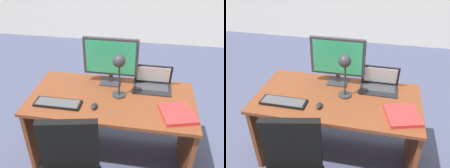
{
  "view_description": "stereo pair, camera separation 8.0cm",
  "coord_description": "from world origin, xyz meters",
  "views": [
    {
      "loc": [
        0.3,
        -1.76,
        2.03
      ],
      "look_at": [
        0.0,
        0.04,
        0.87
      ],
      "focal_mm": 38.45,
      "sensor_mm": 36.0,
      "label": 1
    },
    {
      "loc": [
        0.38,
        -1.74,
        2.03
      ],
      "look_at": [
        0.0,
        0.04,
        0.87
      ],
      "focal_mm": 38.45,
      "sensor_mm": 36.0,
      "label": 2
    }
  ],
  "objects": [
    {
      "name": "ground",
      "position": [
        0.0,
        1.5,
        0.0
      ],
      "size": [
        12.0,
        12.0,
        0.0
      ],
      "primitive_type": "plane",
      "color": "#474C6B"
    },
    {
      "name": "desk",
      "position": [
        0.0,
        0.05,
        0.51
      ],
      "size": [
        1.5,
        0.74,
        0.75
      ],
      "color": "brown",
      "rests_on": "ground"
    },
    {
      "name": "monitor",
      "position": [
        -0.05,
        0.25,
        1.02
      ],
      "size": [
        0.52,
        0.16,
        0.47
      ],
      "color": "#2D2D33",
      "rests_on": "desk"
    },
    {
      "name": "laptop",
      "position": [
        0.36,
        0.25,
        0.82
      ],
      "size": [
        0.36,
        0.24,
        0.22
      ],
      "color": "black",
      "rests_on": "desk"
    },
    {
      "name": "keyboard",
      "position": [
        -0.44,
        -0.18,
        0.77
      ],
      "size": [
        0.41,
        0.14,
        0.02
      ],
      "color": "black",
      "rests_on": "desk"
    },
    {
      "name": "mouse",
      "position": [
        -0.12,
        -0.18,
        0.77
      ],
      "size": [
        0.05,
        0.09,
        0.04
      ],
      "color": "black",
      "rests_on": "desk"
    },
    {
      "name": "desk_lamp",
      "position": [
        0.06,
        0.02,
        1.07
      ],
      "size": [
        0.12,
        0.14,
        0.42
      ],
      "color": "#2D2D33",
      "rests_on": "desk"
    },
    {
      "name": "book",
      "position": [
        0.58,
        -0.16,
        0.77
      ],
      "size": [
        0.32,
        0.33,
        0.03
      ],
      "color": "red",
      "rests_on": "desk"
    }
  ]
}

